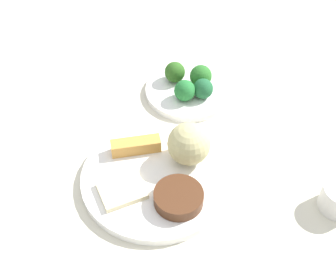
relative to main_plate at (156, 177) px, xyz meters
The scene contains 11 objects.
tabletop 0.03m from the main_plate, 165.55° to the left, with size 2.20×2.20×0.02m, color beige.
main_plate is the anchor object (origin of this frame).
rice_scoop 0.09m from the main_plate, 123.69° to the left, with size 0.08×0.08×0.08m, color tan.
spring_roll 0.08m from the main_plate, 146.31° to the right, with size 0.09×0.03×0.03m, color gold.
crab_rangoon_wonton 0.07m from the main_plate, 56.31° to the right, with size 0.07×0.08×0.01m, color beige.
stir_fry_heap 0.07m from the main_plate, 33.69° to the left, with size 0.09×0.09×0.02m, color #4E2B17.
broccoli_plate 0.26m from the main_plate, 164.91° to the left, with size 0.19×0.19×0.01m, color white.
broccoli_floret_0 0.25m from the main_plate, 156.57° to the left, with size 0.04×0.04×0.04m, color #1E5B32.
broccoli_floret_1 0.28m from the main_plate, behind, with size 0.05×0.05×0.05m, color #2D5D1E.
broccoli_floret_2 0.28m from the main_plate, 160.43° to the left, with size 0.05×0.05×0.05m, color #296A26.
broccoli_floret_3 0.23m from the main_plate, 165.16° to the left, with size 0.05×0.05×0.05m, color #237131.
Camera 1 is at (0.53, 0.02, 0.66)m, focal length 46.55 mm.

